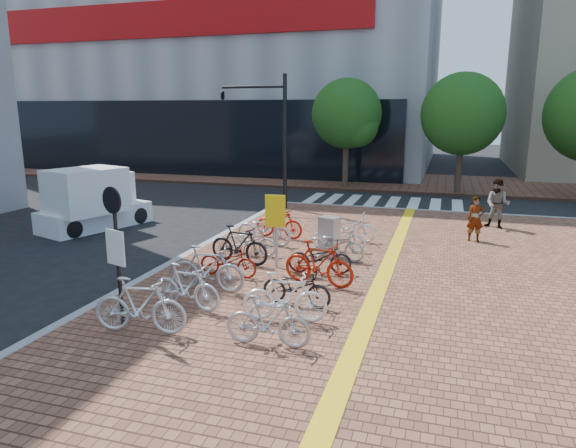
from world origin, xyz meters
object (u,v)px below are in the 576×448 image
(bike_10, at_px, (297,287))
(box_truck, at_px, (92,199))
(pedestrian_b, at_px, (498,204))
(yellow_sign, at_px, (276,218))
(bike_8, at_px, (268,321))
(bike_13, at_px, (335,244))
(bike_5, at_px, (251,241))
(notice_sign, at_px, (115,240))
(bike_12, at_px, (320,257))
(bike_4, at_px, (239,245))
(bike_2, at_px, (207,269))
(bike_3, at_px, (228,261))
(bike_1, at_px, (186,287))
(bike_14, at_px, (339,237))
(bike_15, at_px, (348,227))
(utility_box, at_px, (329,237))
(bike_7, at_px, (279,223))
(traffic_light_pole, at_px, (256,117))
(pedestrian_a, at_px, (475,219))
(bike_0, at_px, (140,305))
(bike_11, at_px, (319,263))
(bike_9, at_px, (285,297))
(bike_6, at_px, (264,229))

(bike_10, height_order, box_truck, box_truck)
(pedestrian_b, height_order, box_truck, box_truck)
(yellow_sign, bearing_deg, bike_8, -73.18)
(box_truck, bearing_deg, bike_13, -11.03)
(bike_5, distance_m, notice_sign, 5.82)
(bike_10, height_order, bike_12, bike_12)
(bike_4, distance_m, bike_8, 5.31)
(bike_5, xyz_separation_m, box_truck, (-7.25, 2.18, 0.52))
(bike_2, xyz_separation_m, notice_sign, (-0.77, -2.38, 1.24))
(bike_3, bearing_deg, bike_1, -178.58)
(bike_14, bearing_deg, box_truck, 85.80)
(bike_15, bearing_deg, bike_3, 154.47)
(bike_5, distance_m, bike_13, 2.55)
(utility_box, bearing_deg, notice_sign, -114.93)
(bike_1, distance_m, bike_12, 3.97)
(bike_7, bearing_deg, traffic_light_pole, 35.02)
(pedestrian_a, height_order, traffic_light_pole, traffic_light_pole)
(bike_1, height_order, bike_15, bike_1)
(pedestrian_b, bearing_deg, bike_0, -102.10)
(bike_10, bearing_deg, bike_7, 27.89)
(yellow_sign, bearing_deg, bike_2, -113.24)
(pedestrian_a, bearing_deg, bike_12, -139.61)
(pedestrian_b, distance_m, utility_box, 7.44)
(notice_sign, bearing_deg, bike_4, 82.56)
(bike_1, height_order, bike_14, bike_1)
(bike_1, bearing_deg, bike_13, -20.09)
(bike_5, bearing_deg, traffic_light_pole, 19.78)
(bike_4, xyz_separation_m, bike_11, (2.60, -1.12, 0.01))
(bike_9, height_order, bike_13, bike_9)
(bike_15, xyz_separation_m, yellow_sign, (-1.34, -3.50, 0.93))
(bike_6, height_order, pedestrian_a, pedestrian_a)
(bike_9, bearing_deg, bike_2, 53.37)
(bike_12, bearing_deg, bike_1, 136.20)
(bike_6, distance_m, bike_14, 2.48)
(pedestrian_b, bearing_deg, bike_12, -104.82)
(bike_10, xyz_separation_m, bike_14, (-0.02, 4.77, 0.01))
(bike_12, xyz_separation_m, utility_box, (-0.13, 1.68, 0.15))
(bike_9, xyz_separation_m, bike_13, (0.05, 4.70, -0.06))
(box_truck, bearing_deg, bike_15, 2.01)
(bike_8, distance_m, bike_11, 3.56)
(bike_8, distance_m, yellow_sign, 4.91)
(traffic_light_pole, distance_m, box_truck, 7.65)
(bike_3, bearing_deg, bike_0, 177.21)
(bike_1, distance_m, pedestrian_a, 10.30)
(bike_6, distance_m, bike_12, 3.45)
(bike_3, relative_size, bike_4, 0.87)
(bike_1, xyz_separation_m, traffic_light_pole, (-2.81, 11.86, 3.46))
(bike_2, xyz_separation_m, bike_13, (2.37, 3.52, -0.10))
(bike_7, relative_size, bike_9, 0.97)
(bike_3, xyz_separation_m, bike_14, (2.26, 3.35, 0.02))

